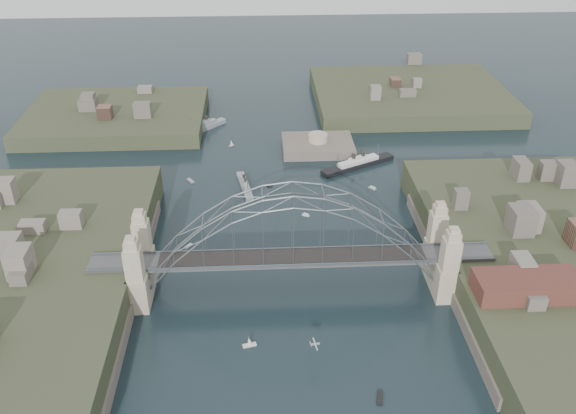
# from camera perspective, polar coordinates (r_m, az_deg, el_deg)

# --- Properties ---
(ground) EXTENTS (500.00, 500.00, 0.00)m
(ground) POSITION_cam_1_polar(r_m,az_deg,el_deg) (133.22, 0.40, -7.64)
(ground) COLOR black
(ground) RESTS_ON ground
(bridge) EXTENTS (84.00, 13.80, 24.60)m
(bridge) POSITION_cam_1_polar(r_m,az_deg,el_deg) (126.01, 0.42, -3.22)
(bridge) COLOR #48484A
(bridge) RESTS_ON ground
(shore_west) EXTENTS (50.50, 90.00, 12.00)m
(shore_west) POSITION_cam_1_polar(r_m,az_deg,el_deg) (141.39, -23.67, -7.11)
(shore_west) COLOR #343A23
(shore_west) RESTS_ON ground
(shore_east) EXTENTS (50.50, 90.00, 12.00)m
(shore_east) POSITION_cam_1_polar(r_m,az_deg,el_deg) (146.42, 23.53, -5.69)
(shore_east) COLOR #343A23
(shore_east) RESTS_ON ground
(headland_nw) EXTENTS (60.00, 45.00, 9.00)m
(headland_nw) POSITION_cam_1_polar(r_m,az_deg,el_deg) (221.20, -15.58, 7.60)
(headland_nw) COLOR #343A23
(headland_nw) RESTS_ON ground
(headland_ne) EXTENTS (70.00, 55.00, 9.50)m
(headland_ne) POSITION_cam_1_polar(r_m,az_deg,el_deg) (236.45, 11.18, 9.68)
(headland_ne) COLOR #343A23
(headland_ne) RESTS_ON ground
(fort_island) EXTENTS (22.00, 16.00, 9.40)m
(fort_island) POSITION_cam_1_polar(r_m,az_deg,el_deg) (194.09, 2.76, 5.21)
(fort_island) COLOR #5E544A
(fort_island) RESTS_ON ground
(wharf_shed) EXTENTS (20.00, 8.00, 4.00)m
(wharf_shed) POSITION_cam_1_polar(r_m,az_deg,el_deg) (126.34, 21.31, -6.82)
(wharf_shed) COLOR #592D26
(wharf_shed) RESTS_ON shore_east
(finger_pier) EXTENTS (4.00, 22.00, 1.40)m
(finger_pier) POSITION_cam_1_polar(r_m,az_deg,el_deg) (120.68, 20.71, -14.51)
(finger_pier) COLOR #48484A
(finger_pier) RESTS_ON ground
(naval_cruiser_near) EXTENTS (5.01, 16.08, 4.79)m
(naval_cruiser_near) POSITION_cam_1_polar(r_m,az_deg,el_deg) (171.69, -4.03, 2.02)
(naval_cruiser_near) COLOR gray
(naval_cruiser_near) RESTS_ON ground
(naval_cruiser_far) EXTENTS (14.30, 14.99, 6.15)m
(naval_cruiser_far) POSITION_cam_1_polar(r_m,az_deg,el_deg) (209.88, -7.78, 7.35)
(naval_cruiser_far) COLOR gray
(naval_cruiser_far) RESTS_ON ground
(ocean_liner) EXTENTS (23.24, 14.47, 6.02)m
(ocean_liner) POSITION_cam_1_polar(r_m,az_deg,el_deg) (183.87, 6.51, 3.99)
(ocean_liner) COLOR black
(ocean_liner) RESTS_ON ground
(aeroplane) EXTENTS (1.84, 3.36, 0.49)m
(aeroplane) POSITION_cam_1_polar(r_m,az_deg,el_deg) (113.75, 2.44, -12.59)
(aeroplane) COLOR #B8BAC0
(small_boat_a) EXTENTS (1.99, 2.32, 0.45)m
(small_boat_a) POSITION_cam_1_polar(r_m,az_deg,el_deg) (148.20, -9.22, -3.62)
(small_boat_a) COLOR silver
(small_boat_a) RESTS_ON ground
(small_boat_b) EXTENTS (2.02, 1.52, 1.43)m
(small_boat_b) POSITION_cam_1_polar(r_m,az_deg,el_deg) (158.33, 1.66, -0.73)
(small_boat_b) COLOR silver
(small_boat_b) RESTS_ON ground
(small_boat_c) EXTENTS (2.76, 1.47, 2.38)m
(small_boat_c) POSITION_cam_1_polar(r_m,az_deg,el_deg) (119.69, -3.60, -12.43)
(small_boat_c) COLOR silver
(small_boat_c) RESTS_ON ground
(small_boat_d) EXTENTS (2.17, 2.39, 1.43)m
(small_boat_d) POSITION_cam_1_polar(r_m,az_deg,el_deg) (172.39, 7.85, 1.75)
(small_boat_d) COLOR silver
(small_boat_d) RESTS_ON ground
(small_boat_e) EXTENTS (2.46, 3.06, 0.45)m
(small_boat_e) POSITION_cam_1_polar(r_m,az_deg,el_deg) (177.04, -9.01, 2.41)
(small_boat_e) COLOR silver
(small_boat_e) RESTS_ON ground
(small_boat_f) EXTENTS (1.57, 0.71, 0.45)m
(small_boat_f) POSITION_cam_1_polar(r_m,az_deg,el_deg) (172.05, -1.71, 1.93)
(small_boat_f) COLOR silver
(small_boat_f) RESTS_ON ground
(small_boat_g) EXTENTS (1.67, 3.21, 0.45)m
(small_boat_g) POSITION_cam_1_polar(r_m,az_deg,el_deg) (111.93, 8.52, -17.09)
(small_boat_g) COLOR silver
(small_boat_g) RESTS_ON ground
(small_boat_h) EXTENTS (1.88, 1.77, 2.38)m
(small_boat_h) POSITION_cam_1_polar(r_m,az_deg,el_deg) (196.69, -5.27, 5.89)
(small_boat_h) COLOR silver
(small_boat_h) RESTS_ON ground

